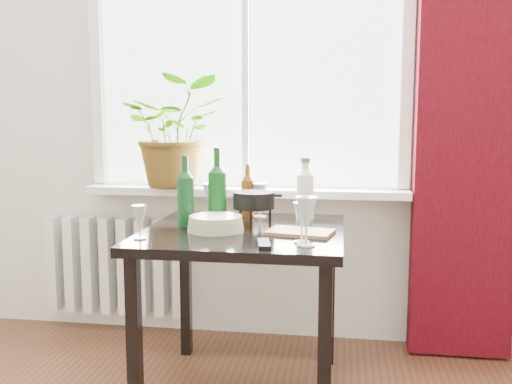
# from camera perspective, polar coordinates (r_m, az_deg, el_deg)

# --- Properties ---
(window) EXTENTS (1.72, 0.08, 1.62)m
(window) POSITION_cam_1_polar(r_m,az_deg,el_deg) (3.11, -0.96, 14.55)
(window) COLOR white
(window) RESTS_ON ground
(windowsill) EXTENTS (1.72, 0.20, 0.04)m
(windowsill) POSITION_cam_1_polar(r_m,az_deg,el_deg) (3.04, -1.15, 0.07)
(windowsill) COLOR white
(windowsill) RESTS_ON ground
(curtain) EXTENTS (0.50, 0.12, 2.56)m
(curtain) POSITION_cam_1_polar(r_m,az_deg,el_deg) (3.00, 20.51, 8.51)
(curtain) COLOR #36040B
(curtain) RESTS_ON ground
(radiator) EXTENTS (0.80, 0.10, 0.55)m
(radiator) POSITION_cam_1_polar(r_m,az_deg,el_deg) (3.37, -13.83, -7.15)
(radiator) COLOR silver
(radiator) RESTS_ON ground
(table) EXTENTS (0.85, 0.85, 0.74)m
(table) POSITION_cam_1_polar(r_m,az_deg,el_deg) (2.48, -1.24, -5.82)
(table) COLOR black
(table) RESTS_ON ground
(potted_plant) EXTENTS (0.63, 0.58, 0.59)m
(potted_plant) POSITION_cam_1_polar(r_m,az_deg,el_deg) (3.09, -8.06, 5.96)
(potted_plant) COLOR #257B20
(potted_plant) RESTS_ON windowsill
(wine_bottle_left) EXTENTS (0.09, 0.09, 0.32)m
(wine_bottle_left) POSITION_cam_1_polar(r_m,az_deg,el_deg) (2.52, -7.07, 0.16)
(wine_bottle_left) COLOR #0B3A17
(wine_bottle_left) RESTS_ON table
(wine_bottle_right) EXTENTS (0.10, 0.10, 0.35)m
(wine_bottle_right) POSITION_cam_1_polar(r_m,az_deg,el_deg) (2.54, -3.89, 0.64)
(wine_bottle_right) COLOR #0B3E10
(wine_bottle_right) RESTS_ON table
(bottle_amber) EXTENTS (0.06, 0.06, 0.26)m
(bottle_amber) POSITION_cam_1_polar(r_m,az_deg,el_deg) (2.74, -0.84, 0.19)
(bottle_amber) COLOR #71310C
(bottle_amber) RESTS_ON table
(cleaning_bottle) EXTENTS (0.09, 0.09, 0.29)m
(cleaning_bottle) POSITION_cam_1_polar(r_m,az_deg,el_deg) (2.71, 4.92, 0.45)
(cleaning_bottle) COLOR white
(cleaning_bottle) RESTS_ON table
(wineglass_front_right) EXTENTS (0.09, 0.09, 0.19)m
(wineglass_front_right) POSITION_cam_1_polar(r_m,az_deg,el_deg) (2.13, 5.05, -2.88)
(wineglass_front_right) COLOR silver
(wineglass_front_right) RESTS_ON table
(wineglass_far_right) EXTENTS (0.08, 0.08, 0.16)m
(wineglass_far_right) POSITION_cam_1_polar(r_m,az_deg,el_deg) (2.18, 4.62, -3.01)
(wineglass_far_right) COLOR silver
(wineglass_far_right) RESTS_ON table
(wineglass_back_center) EXTENTS (0.08, 0.08, 0.17)m
(wineglass_back_center) POSITION_cam_1_polar(r_m,az_deg,el_deg) (2.73, 0.39, -0.78)
(wineglass_back_center) COLOR #B6BCC4
(wineglass_back_center) RESTS_ON table
(wineglass_back_left) EXTENTS (0.09, 0.09, 0.17)m
(wineglass_back_left) POSITION_cam_1_polar(r_m,az_deg,el_deg) (2.71, -4.61, -0.86)
(wineglass_back_left) COLOR silver
(wineglass_back_left) RESTS_ON table
(wineglass_front_left) EXTENTS (0.06, 0.06, 0.14)m
(wineglass_front_left) POSITION_cam_1_polar(r_m,az_deg,el_deg) (2.29, -11.56, -2.94)
(wineglass_front_left) COLOR #B3BBC1
(wineglass_front_left) RESTS_ON table
(plate_stack) EXTENTS (0.31, 0.31, 0.06)m
(plate_stack) POSITION_cam_1_polar(r_m,az_deg,el_deg) (2.42, -4.06, -3.16)
(plate_stack) COLOR beige
(plate_stack) RESTS_ON table
(fondue_pot) EXTENTS (0.27, 0.26, 0.15)m
(fondue_pot) POSITION_cam_1_polar(r_m,az_deg,el_deg) (2.57, -0.22, -1.58)
(fondue_pot) COLOR black
(fondue_pot) RESTS_ON table
(tv_remote) EXTENTS (0.07, 0.16, 0.02)m
(tv_remote) POSITION_cam_1_polar(r_m,az_deg,el_deg) (2.14, 0.79, -5.21)
(tv_remote) COLOR black
(tv_remote) RESTS_ON table
(cutting_board) EXTENTS (0.29, 0.22, 0.01)m
(cutting_board) POSITION_cam_1_polar(r_m,az_deg,el_deg) (2.36, 4.43, -4.01)
(cutting_board) COLOR olive
(cutting_board) RESTS_ON table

